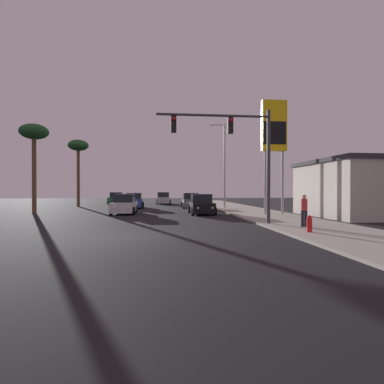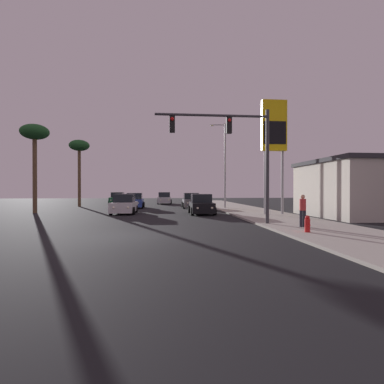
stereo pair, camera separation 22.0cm
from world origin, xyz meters
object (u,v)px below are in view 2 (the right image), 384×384
at_px(pedestrian_on_sidewalk, 303,209).
at_px(palm_tree_near, 35,136).
at_px(car_silver, 164,199).
at_px(car_white, 124,205).
at_px(palm_tree_mid, 79,149).
at_px(car_grey, 191,201).
at_px(gas_station_sign, 274,132).
at_px(traffic_light_mast, 236,143).
at_px(fire_hydrant, 307,224).
at_px(street_lamp, 224,161).
at_px(car_green, 118,199).
at_px(car_blue, 135,201).
at_px(car_black, 201,205).

xyz_separation_m(pedestrian_on_sidewalk, palm_tree_near, (-18.39, 12.43, 5.68)).
relative_size(car_silver, car_white, 1.00).
height_order(car_white, palm_tree_mid, palm_tree_mid).
distance_m(car_grey, gas_station_sign, 13.25).
bearing_deg(palm_tree_near, traffic_light_mast, -34.88).
xyz_separation_m(car_white, palm_tree_near, (-7.86, 1.34, 5.95)).
distance_m(gas_station_sign, fire_hydrant, 11.89).
height_order(car_white, traffic_light_mast, traffic_light_mast).
bearing_deg(car_silver, street_lamp, 120.02).
xyz_separation_m(car_white, traffic_light_mast, (7.46, -9.34, 3.92)).
xyz_separation_m(street_lamp, fire_hydrant, (0.07, -18.56, -4.63)).
bearing_deg(car_white, car_green, -77.72).
relative_size(car_blue, pedestrian_on_sidewalk, 2.59).
xyz_separation_m(traffic_light_mast, fire_hydrant, (2.38, -3.65, -4.20)).
relative_size(car_grey, fire_hydrant, 5.69).
relative_size(car_grey, car_white, 1.00).
xyz_separation_m(car_blue, car_grey, (6.31, -0.47, 0.00)).
height_order(car_black, palm_tree_mid, palm_tree_mid).
height_order(car_blue, car_white, same).
relative_size(car_blue, car_white, 1.00).
relative_size(car_grey, street_lamp, 0.48).
xyz_separation_m(car_black, palm_tree_mid, (-13.31, 12.38, 6.23)).
xyz_separation_m(car_black, car_green, (-9.66, 18.24, 0.00)).
height_order(car_black, car_white, same).
relative_size(car_green, pedestrian_on_sidewalk, 2.59).
distance_m(car_black, fire_hydrant, 12.40).
distance_m(car_silver, fire_hydrant, 30.93).
distance_m(car_blue, car_white, 7.92).
bearing_deg(car_blue, car_white, 87.75).
relative_size(car_silver, pedestrian_on_sidewalk, 2.60).
xyz_separation_m(car_grey, street_lamp, (3.34, -1.87, 4.36)).
bearing_deg(car_green, traffic_light_mast, 111.15).
relative_size(fire_hydrant, palm_tree_near, 0.10).
bearing_deg(car_silver, car_white, 80.35).
bearing_deg(car_blue, car_green, -71.86).
relative_size(car_green, car_blue, 1.00).
bearing_deg(gas_station_sign, street_lamp, 104.76).
xyz_separation_m(car_green, pedestrian_on_sidewalk, (13.69, -28.29, 0.27)).
distance_m(car_blue, car_silver, 9.94).
distance_m(car_blue, traffic_light_mast, 19.15).
relative_size(car_white, street_lamp, 0.48).
height_order(traffic_light_mast, palm_tree_mid, palm_tree_mid).
bearing_deg(car_green, fire_hydrant, 112.65).
distance_m(gas_station_sign, pedestrian_on_sidewalk, 9.92).
xyz_separation_m(street_lamp, palm_tree_mid, (-16.58, 5.76, 1.87)).
relative_size(pedestrian_on_sidewalk, palm_tree_mid, 0.21).
bearing_deg(car_green, car_blue, 108.83).
height_order(fire_hydrant, pedestrian_on_sidewalk, pedestrian_on_sidewalk).
distance_m(street_lamp, palm_tree_mid, 17.65).
bearing_deg(car_green, gas_station_sign, 126.26).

